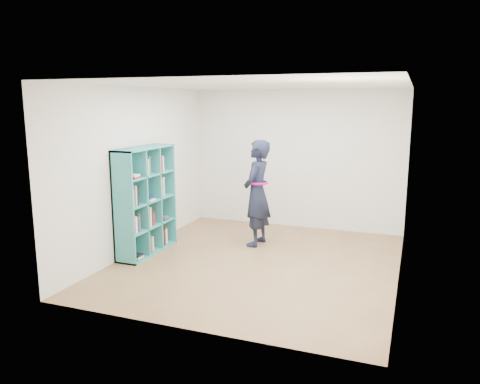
% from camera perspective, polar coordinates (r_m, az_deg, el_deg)
% --- Properties ---
extents(floor, '(4.50, 4.50, 0.00)m').
position_cam_1_polar(floor, '(7.08, 2.16, -8.59)').
color(floor, brown).
rests_on(floor, ground).
extents(ceiling, '(4.50, 4.50, 0.00)m').
position_cam_1_polar(ceiling, '(6.68, 2.32, 12.95)').
color(ceiling, white).
rests_on(ceiling, wall_back).
extents(wall_left, '(0.02, 4.50, 2.60)m').
position_cam_1_polar(wall_left, '(7.62, -12.18, 2.66)').
color(wall_left, white).
rests_on(wall_left, floor).
extents(wall_right, '(0.02, 4.50, 2.60)m').
position_cam_1_polar(wall_right, '(6.42, 19.42, 0.77)').
color(wall_right, white).
rests_on(wall_right, floor).
extents(wall_back, '(4.00, 0.02, 2.60)m').
position_cam_1_polar(wall_back, '(8.90, 6.86, 3.98)').
color(wall_back, white).
rests_on(wall_back, floor).
extents(wall_front, '(4.00, 0.02, 2.60)m').
position_cam_1_polar(wall_front, '(4.72, -6.50, -2.16)').
color(wall_front, white).
rests_on(wall_front, floor).
extents(bookshelf, '(0.37, 1.26, 1.68)m').
position_cam_1_polar(bookshelf, '(7.49, -11.61, -1.28)').
color(bookshelf, teal).
rests_on(bookshelf, floor).
extents(person, '(0.45, 0.66, 1.76)m').
position_cam_1_polar(person, '(7.72, 2.08, -0.13)').
color(person, black).
rests_on(person, floor).
extents(smartphone, '(0.01, 0.10, 0.13)m').
position_cam_1_polar(smartphone, '(7.84, 1.45, 0.89)').
color(smartphone, silver).
rests_on(smartphone, person).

